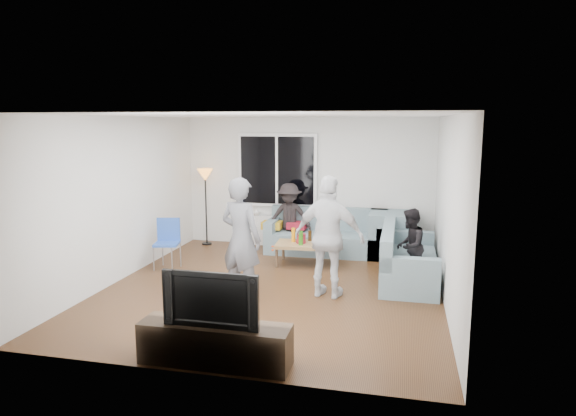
% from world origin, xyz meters
% --- Properties ---
extents(floor, '(5.00, 5.50, 0.04)m').
position_xyz_m(floor, '(0.00, 0.00, -0.02)').
color(floor, '#56351C').
rests_on(floor, ground).
extents(ceiling, '(5.00, 5.50, 0.04)m').
position_xyz_m(ceiling, '(0.00, 0.00, 2.62)').
color(ceiling, white).
rests_on(ceiling, ground).
extents(wall_back, '(5.00, 0.04, 2.60)m').
position_xyz_m(wall_back, '(0.00, 2.77, 1.30)').
color(wall_back, silver).
rests_on(wall_back, ground).
extents(wall_front, '(5.00, 0.04, 2.60)m').
position_xyz_m(wall_front, '(0.00, -2.77, 1.30)').
color(wall_front, silver).
rests_on(wall_front, ground).
extents(wall_left, '(0.04, 5.50, 2.60)m').
position_xyz_m(wall_left, '(-2.52, 0.00, 1.30)').
color(wall_left, silver).
rests_on(wall_left, ground).
extents(wall_right, '(0.04, 5.50, 2.60)m').
position_xyz_m(wall_right, '(2.52, 0.00, 1.30)').
color(wall_right, silver).
rests_on(wall_right, ground).
extents(window_frame, '(1.62, 0.06, 1.47)m').
position_xyz_m(window_frame, '(-0.60, 2.69, 1.55)').
color(window_frame, white).
rests_on(window_frame, wall_back).
extents(window_glass, '(1.50, 0.02, 1.35)m').
position_xyz_m(window_glass, '(-0.60, 2.65, 1.55)').
color(window_glass, black).
rests_on(window_glass, window_frame).
extents(window_mullion, '(0.05, 0.03, 1.35)m').
position_xyz_m(window_mullion, '(-0.60, 2.64, 1.55)').
color(window_mullion, white).
rests_on(window_mullion, window_frame).
extents(radiator, '(1.30, 0.12, 0.62)m').
position_xyz_m(radiator, '(-0.60, 2.65, 0.31)').
color(radiator, silver).
rests_on(radiator, floor).
extents(potted_plant, '(0.21, 0.18, 0.33)m').
position_xyz_m(potted_plant, '(-0.37, 2.62, 0.79)').
color(potted_plant, '#2C6A2A').
rests_on(potted_plant, radiator).
extents(vase, '(0.19, 0.19, 0.15)m').
position_xyz_m(vase, '(-1.02, 2.62, 0.70)').
color(vase, silver).
rests_on(vase, radiator).
extents(sofa_back_section, '(2.30, 0.85, 0.85)m').
position_xyz_m(sofa_back_section, '(0.47, 2.27, 0.42)').
color(sofa_back_section, slate).
rests_on(sofa_back_section, floor).
extents(sofa_right_section, '(2.00, 0.85, 0.85)m').
position_xyz_m(sofa_right_section, '(2.02, 0.85, 0.42)').
color(sofa_right_section, slate).
rests_on(sofa_right_section, floor).
extents(sofa_corner, '(0.85, 0.85, 0.85)m').
position_xyz_m(sofa_corner, '(1.72, 2.27, 0.42)').
color(sofa_corner, slate).
rests_on(sofa_corner, floor).
extents(cushion_yellow, '(0.39, 0.33, 0.14)m').
position_xyz_m(cushion_yellow, '(-0.60, 2.25, 0.51)').
color(cushion_yellow, '#BF8E1C').
rests_on(cushion_yellow, sofa_back_section).
extents(cushion_red, '(0.38, 0.32, 0.13)m').
position_xyz_m(cushion_red, '(-0.11, 2.33, 0.51)').
color(cushion_red, maroon).
rests_on(cushion_red, sofa_back_section).
extents(coffee_table, '(1.14, 0.68, 0.40)m').
position_xyz_m(coffee_table, '(0.28, 1.36, 0.20)').
color(coffee_table, '#A88151').
rests_on(coffee_table, floor).
extents(pitcher, '(0.17, 0.17, 0.17)m').
position_xyz_m(pitcher, '(0.16, 1.34, 0.49)').
color(pitcher, maroon).
rests_on(pitcher, coffee_table).
extents(side_chair, '(0.48, 0.48, 0.86)m').
position_xyz_m(side_chair, '(-2.05, 0.62, 0.43)').
color(side_chair, blue).
rests_on(side_chair, floor).
extents(floor_lamp, '(0.32, 0.32, 1.56)m').
position_xyz_m(floor_lamp, '(-2.05, 2.43, 0.78)').
color(floor_lamp, orange).
rests_on(floor_lamp, floor).
extents(player_left, '(0.74, 0.60, 1.76)m').
position_xyz_m(player_left, '(-0.32, -0.53, 0.88)').
color(player_left, '#4D4D52').
rests_on(player_left, floor).
extents(player_right, '(1.10, 0.61, 1.77)m').
position_xyz_m(player_right, '(0.88, -0.17, 0.88)').
color(player_right, silver).
rests_on(player_right, floor).
extents(spectator_right, '(0.57, 0.67, 1.18)m').
position_xyz_m(spectator_right, '(2.02, 0.77, 0.59)').
color(spectator_right, black).
rests_on(spectator_right, floor).
extents(spectator_back, '(0.90, 0.57, 1.34)m').
position_xyz_m(spectator_back, '(-0.27, 2.30, 0.67)').
color(spectator_back, black).
rests_on(spectator_back, floor).
extents(tv_console, '(1.60, 0.40, 0.44)m').
position_xyz_m(tv_console, '(0.03, -2.50, 0.22)').
color(tv_console, '#322419').
rests_on(tv_console, floor).
extents(television, '(1.02, 0.13, 0.59)m').
position_xyz_m(television, '(0.03, -2.50, 0.73)').
color(television, black).
rests_on(television, tv_console).
extents(bottle_b, '(0.08, 0.08, 0.25)m').
position_xyz_m(bottle_b, '(0.19, 1.21, 0.52)').
color(bottle_b, '#2B7815').
rests_on(bottle_b, coffee_table).
extents(bottle_e, '(0.07, 0.07, 0.20)m').
position_xyz_m(bottle_e, '(0.59, 1.47, 0.50)').
color(bottle_e, black).
rests_on(bottle_e, coffee_table).
extents(bottle_a, '(0.07, 0.07, 0.25)m').
position_xyz_m(bottle_a, '(0.01, 1.42, 0.53)').
color(bottle_a, orange).
rests_on(bottle_a, coffee_table).
extents(bottle_c, '(0.07, 0.07, 0.19)m').
position_xyz_m(bottle_c, '(0.28, 1.56, 0.49)').
color(bottle_c, black).
rests_on(bottle_c, coffee_table).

